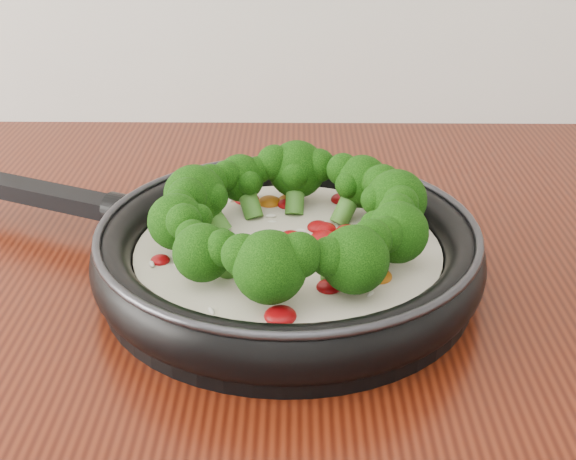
{
  "coord_description": "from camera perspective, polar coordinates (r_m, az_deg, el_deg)",
  "views": [
    {
      "loc": [
        0.06,
        0.51,
        1.23
      ],
      "look_at": [
        0.05,
        1.07,
        0.95
      ],
      "focal_mm": 46.4,
      "sensor_mm": 36.0,
      "label": 1
    }
  ],
  "objects": [
    {
      "name": "skillet",
      "position": [
        0.63,
        -0.14,
        -1.07
      ],
      "size": [
        0.54,
        0.43,
        0.09
      ],
      "color": "black",
      "rests_on": "counter"
    }
  ]
}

